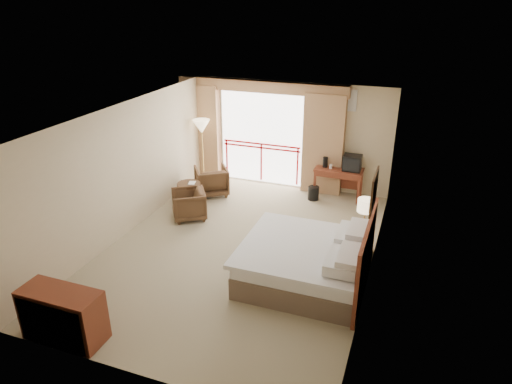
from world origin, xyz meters
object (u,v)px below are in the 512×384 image
at_px(tv, 352,163).
at_px(armchair_far, 212,194).
at_px(floor_lamp, 202,129).
at_px(bed, 308,262).
at_px(dresser, 63,315).
at_px(wastebasket, 313,193).
at_px(table_lamp, 366,206).
at_px(side_table, 189,191).
at_px(desk, 339,175).
at_px(armchair_near, 190,218).
at_px(nightstand, 362,241).

bearing_deg(tv, armchair_far, -159.19).
distance_m(tv, floor_lamp, 3.86).
distance_m(bed, dresser, 3.96).
height_order(wastebasket, floor_lamp, floor_lamp).
bearing_deg(tv, table_lamp, -69.51).
distance_m(tv, side_table, 3.92).
relative_size(side_table, dresser, 0.50).
bearing_deg(side_table, table_lamp, -10.16).
xyz_separation_m(desk, armchair_near, (-2.91, -2.31, -0.59)).
relative_size(nightstand, desk, 0.52).
bearing_deg(floor_lamp, wastebasket, -0.87).
height_order(tv, armchair_near, tv).
bearing_deg(armchair_far, table_lamp, 122.40).
bearing_deg(side_table, tv, 26.69).
height_order(bed, tv, tv).
distance_m(nightstand, tv, 2.69).
bearing_deg(floor_lamp, dresser, -83.04).
xyz_separation_m(bed, armchair_near, (-3.09, 1.46, -0.38)).
height_order(bed, armchair_far, bed).
relative_size(armchair_far, dresser, 0.65).
xyz_separation_m(nightstand, armchair_far, (-3.94, 1.66, -0.30)).
height_order(desk, floor_lamp, floor_lamp).
bearing_deg(tv, desk, 175.39).
height_order(table_lamp, dresser, table_lamp).
bearing_deg(nightstand, wastebasket, 118.72).
xyz_separation_m(bed, desk, (-0.18, 3.78, 0.21)).
bearing_deg(dresser, floor_lamp, 99.00).
bearing_deg(side_table, dresser, -85.12).
distance_m(desk, dresser, 6.99).
xyz_separation_m(nightstand, desk, (-0.94, 2.59, 0.29)).
relative_size(nightstand, side_table, 1.00).
relative_size(bed, table_lamp, 3.97).
xyz_separation_m(tv, wastebasket, (-0.83, -0.32, -0.77)).
distance_m(bed, table_lamp, 1.59).
bearing_deg(dresser, armchair_near, 93.97).
bearing_deg(desk, armchair_near, -140.72).
bearing_deg(armchair_near, desk, 95.05).
height_order(bed, table_lamp, table_lamp).
bearing_deg(desk, side_table, -149.55).
distance_m(armchair_far, armchair_near, 1.39).
relative_size(tv, armchair_near, 0.59).
bearing_deg(bed, desk, 92.70).
distance_m(bed, side_table, 3.89).
bearing_deg(side_table, wastebasket, 28.33).
relative_size(bed, dresser, 1.77).
height_order(tv, floor_lamp, floor_lamp).
distance_m(bed, wastebasket, 3.48).
bearing_deg(armchair_near, dresser, -31.45).
height_order(armchair_far, floor_lamp, floor_lamp).
xyz_separation_m(side_table, dresser, (0.39, -4.62, -0.01)).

